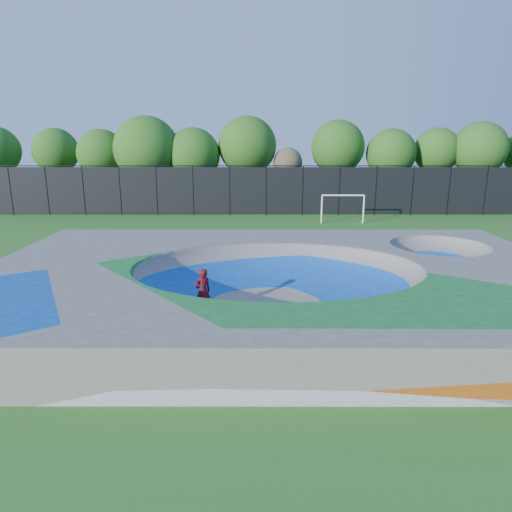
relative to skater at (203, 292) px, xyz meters
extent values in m
plane|color=#27651C|center=(2.70, 1.13, -0.85)|extent=(120.00, 120.00, 0.00)
cube|color=gray|center=(2.70, 1.13, -0.10)|extent=(22.00, 14.00, 1.50)
imported|color=#B80E17|center=(0.00, 0.00, 0.00)|extent=(0.75, 0.68, 1.71)
cube|color=black|center=(0.00, 0.00, -0.83)|extent=(0.74, 0.67, 0.05)
cylinder|color=white|center=(6.77, 18.30, 0.19)|extent=(0.12, 0.12, 2.08)
cylinder|color=white|center=(9.89, 18.30, 0.19)|extent=(0.12, 0.12, 2.08)
cylinder|color=white|center=(8.33, 18.30, 1.22)|extent=(3.12, 0.12, 0.12)
cylinder|color=black|center=(-18.30, 22.13, 1.15)|extent=(0.09, 0.09, 4.00)
cylinder|color=black|center=(-15.30, 22.13, 1.15)|extent=(0.09, 0.09, 4.00)
cylinder|color=black|center=(-12.30, 22.13, 1.15)|extent=(0.09, 0.09, 4.00)
cylinder|color=black|center=(-9.30, 22.13, 1.15)|extent=(0.09, 0.09, 4.00)
cylinder|color=black|center=(-6.30, 22.13, 1.15)|extent=(0.09, 0.09, 4.00)
cylinder|color=black|center=(-3.30, 22.13, 1.15)|extent=(0.09, 0.09, 4.00)
cylinder|color=black|center=(-0.30, 22.13, 1.15)|extent=(0.09, 0.09, 4.00)
cylinder|color=black|center=(2.70, 22.13, 1.15)|extent=(0.09, 0.09, 4.00)
cylinder|color=black|center=(5.70, 22.13, 1.15)|extent=(0.09, 0.09, 4.00)
cylinder|color=black|center=(8.70, 22.13, 1.15)|extent=(0.09, 0.09, 4.00)
cylinder|color=black|center=(11.70, 22.13, 1.15)|extent=(0.09, 0.09, 4.00)
cylinder|color=black|center=(14.70, 22.13, 1.15)|extent=(0.09, 0.09, 4.00)
cylinder|color=black|center=(17.70, 22.13, 1.15)|extent=(0.09, 0.09, 4.00)
cylinder|color=black|center=(20.70, 22.13, 1.15)|extent=(0.09, 0.09, 4.00)
cube|color=black|center=(2.70, 22.13, 1.15)|extent=(48.00, 0.03, 3.80)
cylinder|color=black|center=(2.70, 22.13, 3.15)|extent=(48.00, 0.08, 0.08)
cylinder|color=#423121|center=(-21.69, 26.87, 0.90)|extent=(0.44, 0.44, 3.51)
cylinder|color=#423121|center=(-16.82, 28.13, 0.88)|extent=(0.44, 0.44, 3.47)
sphere|color=#275C18|center=(-16.82, 28.13, 4.18)|extent=(4.17, 4.17, 4.17)
cylinder|color=#423121|center=(-12.13, 26.76, 0.74)|extent=(0.44, 0.44, 3.18)
sphere|color=#275C18|center=(-12.13, 26.76, 3.96)|extent=(4.36, 4.36, 4.36)
cylinder|color=#423121|center=(-7.82, 25.98, 0.67)|extent=(0.44, 0.44, 3.05)
sphere|color=#275C18|center=(-7.82, 25.98, 4.36)|extent=(5.80, 5.80, 5.80)
cylinder|color=#423121|center=(-3.75, 26.24, 0.61)|extent=(0.44, 0.44, 2.93)
sphere|color=#275C18|center=(-3.75, 26.24, 3.87)|extent=(4.79, 4.79, 4.79)
cylinder|color=#423121|center=(1.08, 26.71, 0.93)|extent=(0.44, 0.44, 3.58)
sphere|color=#275C18|center=(1.08, 26.71, 4.68)|extent=(5.21, 5.21, 5.21)
cylinder|color=#423121|center=(4.71, 26.09, 0.63)|extent=(0.44, 0.44, 2.97)
sphere|color=brown|center=(4.71, 26.09, 3.22)|extent=(2.60, 2.60, 2.60)
cylinder|color=#423121|center=(9.37, 27.59, 0.92)|extent=(0.44, 0.44, 3.56)
sphere|color=#275C18|center=(9.37, 27.59, 4.53)|extent=(4.88, 4.88, 4.88)
cylinder|color=#423121|center=(14.12, 26.96, 0.72)|extent=(0.44, 0.44, 3.15)
sphere|color=#275C18|center=(14.12, 26.96, 3.97)|extent=(4.45, 4.45, 4.45)
cylinder|color=#423121|center=(18.46, 27.48, 0.91)|extent=(0.44, 0.44, 3.54)
sphere|color=#275C18|center=(18.46, 27.48, 4.23)|extent=(4.12, 4.12, 4.12)
cylinder|color=#423121|center=(21.85, 26.38, 0.88)|extent=(0.44, 0.44, 3.48)
sphere|color=#275C18|center=(21.85, 26.38, 4.41)|extent=(4.75, 4.75, 4.75)
camera|label=1|loc=(1.92, -15.41, 5.29)|focal=32.00mm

